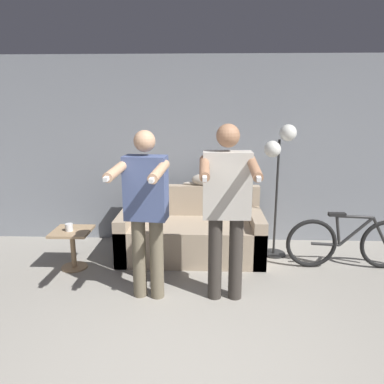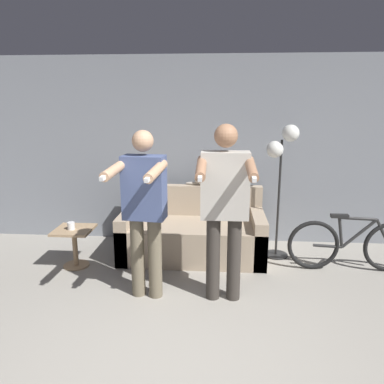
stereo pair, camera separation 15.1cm
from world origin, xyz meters
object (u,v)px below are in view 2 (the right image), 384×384
object	(u,v)px
person_right	(225,201)
side_table	(74,239)
couch	(193,235)
cat	(209,179)
person_left	(144,205)
bicycle	(351,245)
floor_lamp	(282,156)
cup	(71,226)

from	to	relation	value
person_right	side_table	distance (m)	2.04
side_table	couch	bearing A→B (deg)	17.39
cat	couch	bearing A→B (deg)	-120.32
side_table	person_left	bearing A→B (deg)	-33.35
bicycle	person_right	bearing A→B (deg)	-152.56
person_right	bicycle	distance (m)	1.86
cat	floor_lamp	xyz separation A→B (m)	(0.90, -0.28, 0.37)
couch	person_left	distance (m)	1.37
cup	bicycle	world-z (taller)	bicycle
person_left	side_table	size ratio (longest dim) A/B	3.55
cat	floor_lamp	distance (m)	1.01
person_right	cup	bearing A→B (deg)	160.03
person_left	couch	bearing A→B (deg)	76.20
floor_lamp	side_table	distance (m)	2.75
person_left	cup	distance (m)	1.30
person_left	cat	distance (m)	1.57
person_right	floor_lamp	size ratio (longest dim) A/B	1.04
couch	cup	distance (m)	1.53
floor_lamp	person_left	bearing A→B (deg)	-142.08
couch	cup	xyz separation A→B (m)	(-1.43, -0.47, 0.24)
floor_lamp	cup	xyz separation A→B (m)	(-2.54, -0.53, -0.80)
person_right	cup	xyz separation A→B (m)	(-1.82, 0.64, -0.51)
floor_lamp	side_table	size ratio (longest dim) A/B	3.53
cat	cup	bearing A→B (deg)	-153.56
cat	floor_lamp	bearing A→B (deg)	-17.15
cup	couch	bearing A→B (deg)	18.16
side_table	bicycle	distance (m)	3.33
couch	person_right	xyz separation A→B (m)	(0.39, -1.11, 0.75)
cup	bicycle	distance (m)	3.36
cup	side_table	bearing A→B (deg)	56.21
cat	cup	world-z (taller)	cat
person_right	cat	size ratio (longest dim) A/B	3.34
couch	person_right	world-z (taller)	person_right
person_right	cat	bearing A→B (deg)	96.76
couch	person_right	size ratio (longest dim) A/B	1.03
cat	cup	xyz separation A→B (m)	(-1.63, -0.81, -0.43)
person_left	person_right	distance (m)	0.79
person_left	side_table	xyz separation A→B (m)	(-1.01, 0.67, -0.64)
bicycle	floor_lamp	bearing A→B (deg)	154.99
floor_lamp	bicycle	world-z (taller)	floor_lamp
cat	side_table	distance (m)	1.90
person_left	person_right	bearing A→B (deg)	6.28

